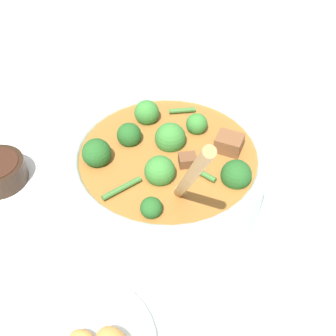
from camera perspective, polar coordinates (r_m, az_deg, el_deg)
The scene contains 2 objects.
ground_plane at distance 0.63m, azimuth 0.00°, elevation -3.82°, with size 4.00×4.00×0.00m, color silver.
stew_bowl at distance 0.59m, azimuth -0.00°, elevation -0.33°, with size 0.32×0.27×0.26m.
Camera 1 is at (-0.40, 0.10, 0.48)m, focal length 45.00 mm.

